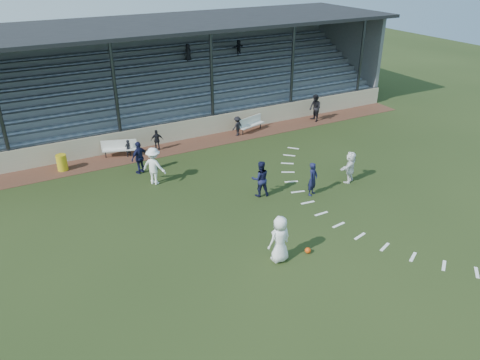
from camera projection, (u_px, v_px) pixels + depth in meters
name	position (u px, v px, depth m)	size (l,w,h in m)	color
ground	(268.00, 230.00, 20.01)	(90.00, 90.00, 0.00)	#223114
cinder_track	(177.00, 147.00, 28.25)	(34.00, 2.00, 0.02)	#4E2B1F
retaining_wall	(170.00, 133.00, 28.81)	(34.00, 0.18, 1.20)	beige
bench_left	(120.00, 147.00, 26.82)	(2.02, 1.08, 0.95)	silver
bench_right	(251.00, 123.00, 30.49)	(2.03, 1.03, 0.95)	silver
trash_bin	(62.00, 163.00, 25.16)	(0.55, 0.55, 0.88)	gold
football	(308.00, 250.00, 18.45)	(0.24, 0.24, 0.24)	#DB470C
player_white_lead	(280.00, 239.00, 17.68)	(0.94, 0.61, 1.92)	white
player_navy_lead	(313.00, 179.00, 22.52)	(0.61, 0.40, 1.68)	#15183B
player_navy_mid	(260.00, 179.00, 22.40)	(0.88, 0.68, 1.81)	#15183B
player_white_wing	(154.00, 166.00, 23.52)	(1.26, 0.73, 1.95)	white
player_navy_wing	(140.00, 157.00, 24.70)	(1.05, 0.44, 1.78)	#15183B
player_white_back	(350.00, 167.00, 23.80)	(1.53, 0.49, 1.65)	white
official	(315.00, 108.00, 32.08)	(0.90, 0.70, 1.85)	black
sub_left_near	(128.00, 148.00, 26.77)	(0.37, 0.24, 1.01)	black
sub_left_far	(157.00, 140.00, 27.58)	(0.74, 0.31, 1.26)	black
sub_right	(237.00, 126.00, 29.75)	(0.81, 0.47, 1.25)	black
grandstand	(143.00, 89.00, 31.80)	(34.60, 9.00, 6.61)	slate
penalty_arc	(343.00, 207.00, 21.77)	(3.89, 14.63, 0.01)	white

